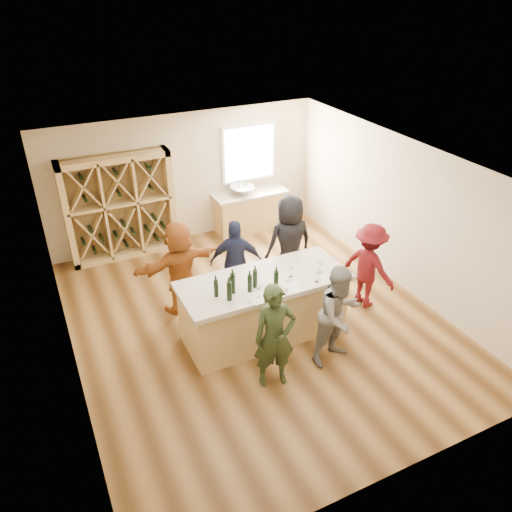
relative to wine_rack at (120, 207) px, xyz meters
name	(u,v)px	position (x,y,z in m)	size (l,w,h in m)	color
floor	(256,321)	(1.50, -3.27, -1.15)	(6.00, 7.00, 0.10)	brown
ceiling	(256,163)	(1.50, -3.27, 1.75)	(6.00, 7.00, 0.10)	white
wall_back	(185,177)	(1.50, 0.28, 0.30)	(6.00, 0.10, 2.80)	beige
wall_front	(402,398)	(1.50, -6.82, 0.30)	(6.00, 0.10, 2.80)	beige
wall_left	(57,297)	(-1.55, -3.27, 0.30)	(0.10, 7.00, 2.80)	beige
wall_right	(405,214)	(4.55, -3.27, 0.30)	(0.10, 7.00, 2.80)	beige
window_frame	(249,153)	(3.00, 0.20, 0.65)	(1.30, 0.06, 1.30)	white
window_pane	(249,154)	(3.00, 0.17, 0.65)	(1.18, 0.01, 1.18)	white
wine_rack	(120,207)	(0.00, 0.00, 0.00)	(2.20, 0.45, 2.20)	tan
back_counter_base	(250,212)	(2.90, -0.07, -0.67)	(1.60, 0.58, 0.86)	tan
back_counter_top	(250,194)	(2.90, -0.07, -0.21)	(1.70, 0.62, 0.06)	#C0B29E
sink	(242,190)	(2.70, -0.07, -0.09)	(0.54, 0.54, 0.19)	silver
faucet	(239,185)	(2.70, 0.11, -0.03)	(0.02, 0.02, 0.30)	silver
tasting_counter_base	(264,309)	(1.45, -3.68, -0.60)	(2.60, 1.00, 1.00)	tan
tasting_counter_top	(264,281)	(1.45, -3.68, -0.06)	(2.72, 1.12, 0.08)	#C0B29E
wine_bottle_a	(216,288)	(0.60, -3.78, 0.12)	(0.07, 0.07, 0.28)	black
wine_bottle_b	(229,291)	(0.74, -3.96, 0.14)	(0.08, 0.08, 0.32)	black
wine_bottle_c	(233,283)	(0.86, -3.80, 0.14)	(0.08, 0.08, 0.33)	black
wine_bottle_d	(250,283)	(1.10, -3.88, 0.12)	(0.07, 0.07, 0.29)	black
wine_bottle_e	(255,279)	(1.23, -3.81, 0.13)	(0.07, 0.07, 0.29)	black
wine_glass_a	(258,292)	(1.15, -4.08, 0.08)	(0.08, 0.08, 0.20)	white
wine_glass_b	(287,285)	(1.63, -4.09, 0.06)	(0.06, 0.06, 0.16)	white
wine_glass_c	(317,278)	(2.15, -4.10, 0.06)	(0.06, 0.06, 0.16)	white
wine_glass_d	(291,272)	(1.87, -3.79, 0.07)	(0.07, 0.07, 0.17)	white
wine_glass_e	(320,268)	(2.35, -3.88, 0.07)	(0.07, 0.07, 0.17)	white
tasting_menu_a	(257,298)	(1.13, -4.09, -0.02)	(0.24, 0.32, 0.00)	white
tasting_menu_b	(292,287)	(1.73, -4.07, -0.02)	(0.22, 0.31, 0.00)	white
tasting_menu_c	(327,279)	(2.35, -4.11, -0.02)	(0.20, 0.27, 0.00)	white
person_near_left	(275,337)	(1.09, -4.73, -0.27)	(0.61, 0.44, 1.66)	#263319
person_near_right	(339,315)	(2.20, -4.70, -0.28)	(0.80, 0.44, 1.65)	slate
person_server	(369,266)	(3.50, -3.69, -0.30)	(1.03, 0.48, 1.59)	#590F14
person_far_mid	(236,262)	(1.46, -2.56, -0.30)	(0.93, 0.48, 1.59)	#191E38
person_far_right	(289,242)	(2.55, -2.53, -0.18)	(0.90, 0.58, 1.84)	black
person_far_left	(180,267)	(0.48, -2.38, -0.25)	(1.58, 0.57, 1.71)	#994C19
wine_bottle_f	(276,280)	(1.50, -3.98, 0.13)	(0.07, 0.07, 0.30)	black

